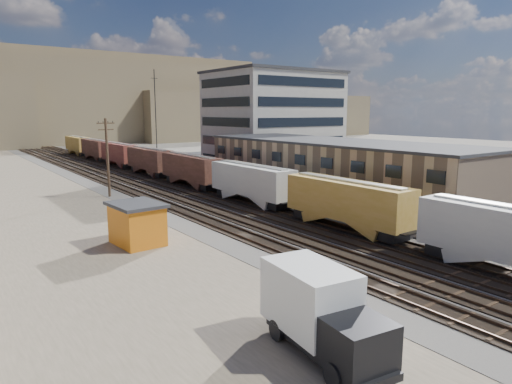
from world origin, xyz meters
TOP-DOWN VIEW (x-y plane):
  - ground at (0.00, 0.00)m, footprint 300.00×300.00m
  - ballast_bed at (0.00, 50.00)m, footprint 18.00×200.00m
  - dirt_yard at (-20.00, 40.00)m, footprint 24.00×180.00m
  - asphalt_lot at (22.00, 35.00)m, footprint 26.00×120.00m
  - rail_tracks at (-0.55, 50.00)m, footprint 11.40×200.00m
  - freight_train at (3.80, 50.53)m, footprint 3.00×119.74m
  - warehouse at (14.98, 25.00)m, footprint 12.40×40.40m
  - office_tower at (27.95, 54.95)m, footprint 22.60×18.60m
  - utility_pole_north at (-8.50, 42.00)m, footprint 2.20×0.32m
  - radio_mast at (6.00, 60.00)m, footprint 1.20×0.16m
  - hills_north at (0.17, 167.92)m, footprint 265.00×80.00m
  - box_truck at (-13.13, -1.88)m, footprint 3.52×7.39m
  - maintenance_shed at (-13.52, 19.42)m, footprint 4.00×5.00m
  - parked_car_blue at (26.99, 44.15)m, footprint 4.70×5.99m
  - parked_car_far at (33.62, 51.76)m, footprint 2.23×4.56m

SIDE VIEW (x-z plane):
  - ground at x=0.00m, z-range 0.00..0.00m
  - dirt_yard at x=-20.00m, z-range 0.00..0.03m
  - asphalt_lot at x=22.00m, z-range 0.00..0.04m
  - ballast_bed at x=0.00m, z-range 0.00..0.06m
  - rail_tracks at x=-0.55m, z-range -0.01..0.23m
  - parked_car_far at x=33.62m, z-range 0.00..1.50m
  - parked_car_blue at x=26.99m, z-range 0.00..1.51m
  - maintenance_shed at x=-13.52m, z-range 0.04..3.53m
  - box_truck at x=-13.13m, z-range 0.03..3.83m
  - freight_train at x=3.80m, z-range 0.56..5.02m
  - warehouse at x=14.98m, z-range 0.03..7.28m
  - utility_pole_north at x=-8.50m, z-range 0.30..10.30m
  - radio_mast at x=6.00m, z-range 0.12..18.12m
  - office_tower at x=27.95m, z-range 0.04..18.49m
  - hills_north at x=0.17m, z-range -1.90..30.10m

